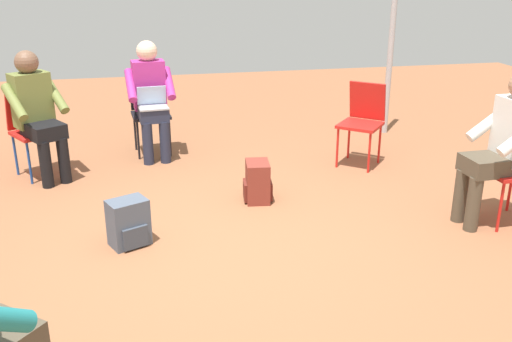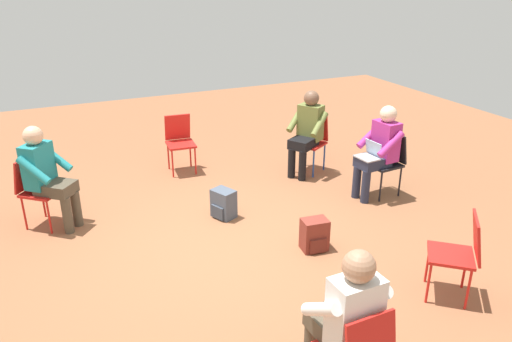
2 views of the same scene
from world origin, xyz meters
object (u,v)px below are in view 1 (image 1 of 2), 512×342
at_px(chair_north, 150,108).
at_px(person_with_laptop, 151,94).
at_px(backpack_by_empty_chair, 258,184).
at_px(chair_northwest, 32,126).
at_px(person_in_white, 504,141).
at_px(person_in_olive, 37,109).
at_px(backpack_near_laptop_user, 129,225).
at_px(chair_northeast, 363,118).

distance_m(chair_north, person_with_laptop, 0.26).
relative_size(chair_north, backpack_by_empty_chair, 2.36).
xyz_separation_m(chair_northwest, person_with_laptop, (1.17, 0.32, 0.20)).
xyz_separation_m(person_in_white, person_in_olive, (-3.73, 1.84, 0.00)).
xyz_separation_m(chair_northwest, person_in_white, (3.82, -1.99, 0.20)).
distance_m(chair_north, backpack_near_laptop_user, 2.30).
height_order(person_in_white, backpack_by_empty_chair, person_in_white).
distance_m(chair_north, backpack_by_empty_chair, 1.88).
distance_m(chair_northwest, backpack_by_empty_chair, 2.35).
bearing_deg(chair_northwest, person_in_olive, 90.00).
bearing_deg(backpack_near_laptop_user, chair_north, 83.46).
height_order(person_with_laptop, backpack_near_laptop_user, person_with_laptop).
bearing_deg(chair_north, chair_northwest, 18.06).
xyz_separation_m(chair_northeast, backpack_by_empty_chair, (-1.28, -0.76, -0.34)).
relative_size(person_in_white, person_in_olive, 1.00).
distance_m(chair_northwest, person_with_laptop, 1.23).
bearing_deg(person_in_white, chair_northwest, 60.82).
distance_m(chair_northeast, backpack_near_laptop_user, 2.79).
relative_size(chair_north, chair_northwest, 1.00).
xyz_separation_m(chair_northwest, backpack_near_laptop_user, (0.90, -1.77, -0.34)).
distance_m(person_in_olive, backpack_by_empty_chair, 2.24).
relative_size(person_in_white, backpack_by_empty_chair, 3.44).
relative_size(chair_north, backpack_near_laptop_user, 2.36).
bearing_deg(chair_northeast, backpack_by_empty_chair, 71.50).
height_order(chair_northwest, person_in_white, person_in_white).
bearing_deg(person_in_white, backpack_by_empty_chair, 63.11).
bearing_deg(person_in_white, backpack_near_laptop_user, 84.04).
bearing_deg(person_with_laptop, chair_northwest, 10.41).
xyz_separation_m(chair_north, chair_northwest, (-1.16, -0.49, 0.00)).
relative_size(chair_north, chair_northeast, 1.00).
height_order(chair_northeast, backpack_by_empty_chair, chair_northeast).
xyz_separation_m(chair_north, person_with_laptop, (0.01, -0.17, 0.20)).
distance_m(backpack_near_laptop_user, backpack_by_empty_chair, 1.29).
relative_size(person_in_white, backpack_near_laptop_user, 3.44).
height_order(chair_northeast, person_in_white, person_in_white).
height_order(chair_north, person_in_olive, person_in_olive).
relative_size(chair_northeast, person_in_olive, 0.69).
bearing_deg(person_in_olive, chair_northeast, 144.70).
bearing_deg(chair_north, backpack_near_laptop_user, 78.64).
bearing_deg(backpack_by_empty_chair, chair_north, 117.95).
bearing_deg(backpack_near_laptop_user, backpack_by_empty_chair, 29.10).
xyz_separation_m(chair_northwest, backpack_by_empty_chair, (2.02, -1.14, -0.34)).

